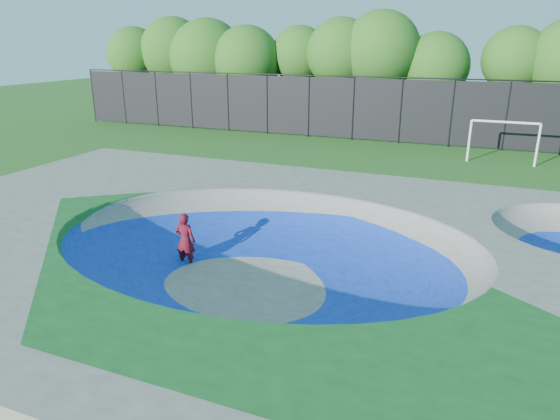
# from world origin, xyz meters

# --- Properties ---
(ground) EXTENTS (120.00, 120.00, 0.00)m
(ground) POSITION_xyz_m (0.00, 0.00, 0.00)
(ground) COLOR #215417
(ground) RESTS_ON ground
(skate_deck) EXTENTS (22.00, 14.00, 1.50)m
(skate_deck) POSITION_xyz_m (0.00, 0.00, 0.75)
(skate_deck) COLOR gray
(skate_deck) RESTS_ON ground
(skater) EXTENTS (0.62, 0.44, 1.62)m
(skater) POSITION_xyz_m (-2.53, 0.33, 0.81)
(skater) COLOR #B00E25
(skater) RESTS_ON ground
(skateboard) EXTENTS (0.80, 0.32, 0.05)m
(skateboard) POSITION_xyz_m (-2.53, 0.33, 0.03)
(skateboard) COLOR black
(skateboard) RESTS_ON ground
(soccer_goal) EXTENTS (3.38, 0.12, 2.24)m
(soccer_goal) POSITION_xyz_m (5.86, 17.36, 1.55)
(soccer_goal) COLOR white
(soccer_goal) RESTS_ON ground
(fence) EXTENTS (48.09, 0.09, 4.04)m
(fence) POSITION_xyz_m (0.00, 21.00, 2.10)
(fence) COLOR black
(fence) RESTS_ON ground
(treeline) EXTENTS (53.41, 7.58, 8.51)m
(treeline) POSITION_xyz_m (-1.11, 25.79, 5.10)
(treeline) COLOR #402F20
(treeline) RESTS_ON ground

